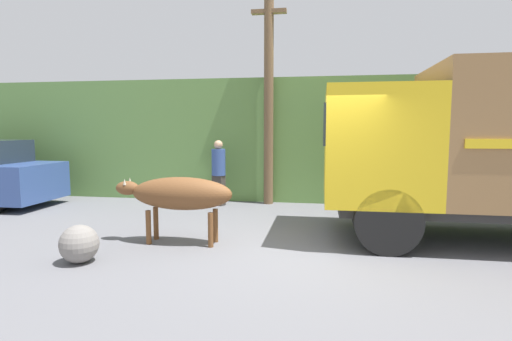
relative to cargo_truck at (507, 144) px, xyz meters
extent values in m
plane|color=slate|center=(-3.45, -1.05, -1.73)|extent=(60.00, 60.00, 0.00)
cube|color=#608C47|center=(-3.45, 6.36, -0.06)|extent=(32.00, 6.47, 3.34)
cube|color=#B2BCAD|center=(-5.98, 4.66, -0.49)|extent=(5.89, 2.40, 2.48)
cube|color=#4C4742|center=(-5.98, 4.66, 0.83)|extent=(6.19, 2.70, 0.16)
cube|color=#2D2D2D|center=(-0.09, 0.03, -1.11)|extent=(5.52, 1.99, 0.18)
cube|color=gold|center=(-2.19, 0.03, -0.03)|extent=(1.80, 2.48, 1.98)
cube|color=#232D38|center=(-3.11, 0.03, 0.33)|extent=(0.04, 2.11, 0.69)
cylinder|color=black|center=(-2.10, -0.94, -1.20)|extent=(1.06, 0.55, 1.06)
ellipsoid|color=brown|center=(-5.52, -0.99, -0.85)|extent=(1.79, 0.57, 0.57)
ellipsoid|color=brown|center=(-6.52, -0.99, -0.78)|extent=(0.42, 0.25, 0.25)
cone|color=#B7AD93|center=(-6.52, -1.09, -0.66)|extent=(0.06, 0.06, 0.11)
cone|color=#B7AD93|center=(-6.52, -0.90, -0.66)|extent=(0.06, 0.06, 0.11)
cylinder|color=brown|center=(-6.08, -1.15, -1.44)|extent=(0.09, 0.09, 0.59)
cylinder|color=brown|center=(-6.08, -0.84, -1.44)|extent=(0.09, 0.09, 0.59)
cylinder|color=brown|center=(-4.97, -1.15, -1.44)|extent=(0.09, 0.09, 0.59)
cylinder|color=brown|center=(-4.97, -0.84, -1.44)|extent=(0.09, 0.09, 0.59)
cube|color=#38332D|center=(-5.78, 2.48, -1.34)|extent=(0.36, 0.30, 0.78)
cylinder|color=#334C8C|center=(-5.78, 2.48, -0.60)|extent=(0.47, 0.47, 0.68)
sphere|color=tan|center=(-5.78, 2.48, -0.15)|extent=(0.23, 0.23, 0.23)
cylinder|color=brown|center=(-4.53, 2.93, 1.08)|extent=(0.25, 0.25, 5.63)
cube|color=brown|center=(-4.53, 2.93, 3.22)|extent=(0.90, 0.20, 0.10)
sphere|color=gray|center=(-6.69, -2.22, -1.45)|extent=(0.57, 0.57, 0.57)
camera|label=1|loc=(-3.15, -7.50, 0.26)|focal=28.00mm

